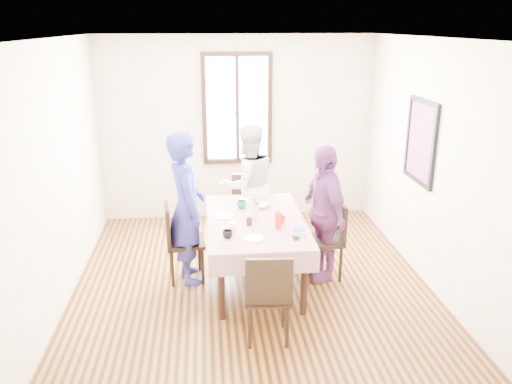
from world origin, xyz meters
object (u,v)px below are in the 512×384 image
at_px(chair_left, 185,242).
at_px(chair_far, 247,210).
at_px(dining_table, 256,251).
at_px(chair_right, 323,240).
at_px(person_right, 323,213).
at_px(person_left, 186,208).
at_px(person_far, 247,185).
at_px(chair_near, 268,294).

xyz_separation_m(chair_left, chair_far, (0.79, 0.97, 0.00)).
distance_m(dining_table, chair_far, 1.13).
height_order(chair_left, chair_right, same).
xyz_separation_m(chair_far, person_right, (0.77, -1.08, 0.33)).
height_order(chair_right, person_right, person_right).
bearing_deg(chair_right, chair_left, 85.08).
xyz_separation_m(chair_right, person_left, (-1.56, 0.10, 0.42)).
bearing_deg(person_far, chair_far, -110.46).
distance_m(chair_right, chair_far, 1.34).
xyz_separation_m(chair_far, person_left, (-0.77, -0.97, 0.42)).
bearing_deg(person_right, dining_table, -98.46).
bearing_deg(chair_near, chair_right, 59.82).
distance_m(dining_table, chair_right, 0.80).
bearing_deg(chair_left, chair_far, 134.33).
xyz_separation_m(chair_left, person_far, (0.79, 0.95, 0.36)).
bearing_deg(chair_near, person_far, 93.75).
relative_size(chair_left, chair_far, 1.00).
distance_m(dining_table, chair_near, 1.13).
relative_size(chair_near, person_left, 0.52).
xyz_separation_m(chair_left, chair_right, (1.58, -0.10, 0.00)).
distance_m(dining_table, chair_left, 0.81).
bearing_deg(person_left, chair_near, -161.44).
bearing_deg(chair_far, person_right, 131.73).
relative_size(chair_left, person_left, 0.52).
height_order(chair_far, person_far, person_far).
bearing_deg(chair_right, person_far, 35.70).
bearing_deg(person_right, person_far, -156.08).
distance_m(person_far, person_right, 1.31).
height_order(person_far, person_right, person_far).
xyz_separation_m(chair_left, person_left, (0.02, 0.00, 0.42)).
distance_m(chair_far, person_right, 1.36).
height_order(dining_table, person_left, person_left).
bearing_deg(chair_left, chair_right, 79.79).
height_order(chair_left, chair_near, same).
relative_size(chair_left, chair_right, 1.00).
bearing_deg(chair_left, chair_near, 25.25).
bearing_deg(person_left, chair_far, -50.91).
bearing_deg(person_far, chair_right, 106.45).
relative_size(person_left, person_far, 1.06).
xyz_separation_m(chair_near, person_left, (-0.77, 1.28, 0.42)).
height_order(chair_left, person_far, person_far).
xyz_separation_m(dining_table, chair_far, (-0.00, 1.13, 0.08)).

